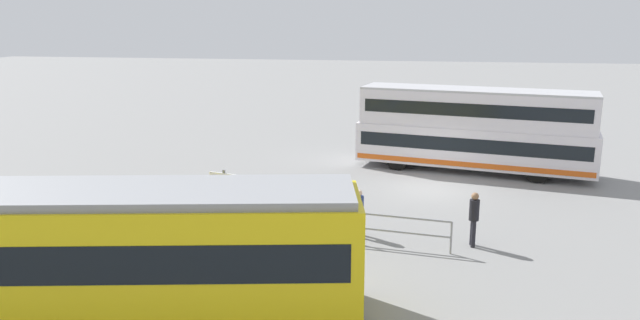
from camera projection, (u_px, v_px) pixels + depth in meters
ground_plane at (429, 188)px, 25.72m from camera, size 160.00×160.00×0.00m
double_decker_bus at (474, 130)px, 28.20m from camera, size 11.27×4.60×3.96m
tram_yellow at (44, 253)px, 14.12m from camera, size 15.27×5.58×3.31m
pedestrian_near_railing at (359, 210)px, 19.89m from camera, size 0.41×0.41×1.62m
pedestrian_crossing at (474, 215)px, 18.97m from camera, size 0.35×0.36×1.80m
pedestrian_railing at (357, 222)px, 19.27m from camera, size 6.07×0.82×1.08m
info_sign at (224, 192)px, 19.54m from camera, size 1.01×0.30×2.35m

